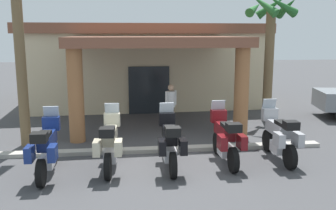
{
  "coord_description": "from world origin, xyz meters",
  "views": [
    {
      "loc": [
        -1.12,
        -9.88,
        3.49
      ],
      "look_at": [
        0.32,
        2.23,
        1.2
      ],
      "focal_mm": 40.44,
      "sensor_mm": 36.0,
      "label": 1
    }
  ],
  "objects_px": {
    "motel_building": "(143,63)",
    "palm_tree_roadside": "(16,2)",
    "motorcycle_blue": "(46,148)",
    "motorcycle_maroon": "(226,138)",
    "motorcycle_silver": "(279,136)",
    "pedestrian": "(171,103)",
    "motorcycle_cream": "(110,143)",
    "palm_tree_near_portico": "(270,32)",
    "motorcycle_black": "(170,142)"
  },
  "relations": [
    {
      "from": "motorcycle_silver",
      "to": "palm_tree_roadside",
      "type": "relative_size",
      "value": 0.36
    },
    {
      "from": "motorcycle_maroon",
      "to": "motorcycle_black",
      "type": "bearing_deg",
      "value": 96.95
    },
    {
      "from": "palm_tree_roadside",
      "to": "pedestrian",
      "type": "bearing_deg",
      "value": 18.69
    },
    {
      "from": "palm_tree_roadside",
      "to": "motorcycle_maroon",
      "type": "bearing_deg",
      "value": -21.91
    },
    {
      "from": "motorcycle_black",
      "to": "palm_tree_near_portico",
      "type": "distance_m",
      "value": 7.47
    },
    {
      "from": "motorcycle_silver",
      "to": "motorcycle_maroon",
      "type": "bearing_deg",
      "value": 92.76
    },
    {
      "from": "palm_tree_near_portico",
      "to": "pedestrian",
      "type": "bearing_deg",
      "value": -167.59
    },
    {
      "from": "motel_building",
      "to": "palm_tree_roadside",
      "type": "xyz_separation_m",
      "value": [
        -4.15,
        -7.65,
        2.4
      ]
    },
    {
      "from": "motel_building",
      "to": "motorcycle_cream",
      "type": "xyz_separation_m",
      "value": [
        -1.4,
        -10.1,
        -1.34
      ]
    },
    {
      "from": "motorcycle_cream",
      "to": "palm_tree_near_portico",
      "type": "height_order",
      "value": "palm_tree_near_portico"
    },
    {
      "from": "palm_tree_roadside",
      "to": "palm_tree_near_portico",
      "type": "xyz_separation_m",
      "value": [
        8.93,
        2.54,
        -0.85
      ]
    },
    {
      "from": "motorcycle_black",
      "to": "motorcycle_blue",
      "type": "bearing_deg",
      "value": 93.95
    },
    {
      "from": "motorcycle_cream",
      "to": "palm_tree_near_portico",
      "type": "bearing_deg",
      "value": -47.86
    },
    {
      "from": "motel_building",
      "to": "pedestrian",
      "type": "xyz_separation_m",
      "value": [
        0.71,
        -6.0,
        -1.07
      ]
    },
    {
      "from": "motorcycle_silver",
      "to": "palm_tree_near_portico",
      "type": "distance_m",
      "value": 5.83
    },
    {
      "from": "motorcycle_blue",
      "to": "palm_tree_near_portico",
      "type": "bearing_deg",
      "value": -55.63
    },
    {
      "from": "palm_tree_roadside",
      "to": "motel_building",
      "type": "bearing_deg",
      "value": 61.52
    },
    {
      "from": "palm_tree_roadside",
      "to": "palm_tree_near_portico",
      "type": "relative_size",
      "value": 1.2
    },
    {
      "from": "motorcycle_blue",
      "to": "motorcycle_maroon",
      "type": "bearing_deg",
      "value": -85.31
    },
    {
      "from": "motorcycle_silver",
      "to": "motel_building",
      "type": "bearing_deg",
      "value": 18.6
    },
    {
      "from": "motel_building",
      "to": "motorcycle_cream",
      "type": "height_order",
      "value": "motel_building"
    },
    {
      "from": "motel_building",
      "to": "motorcycle_maroon",
      "type": "bearing_deg",
      "value": -82.08
    },
    {
      "from": "motorcycle_cream",
      "to": "palm_tree_roadside",
      "type": "relative_size",
      "value": 0.36
    },
    {
      "from": "motel_building",
      "to": "motorcycle_blue",
      "type": "distance_m",
      "value": 10.88
    },
    {
      "from": "motel_building",
      "to": "palm_tree_roadside",
      "type": "height_order",
      "value": "palm_tree_roadside"
    },
    {
      "from": "motorcycle_silver",
      "to": "palm_tree_near_portico",
      "type": "height_order",
      "value": "palm_tree_near_portico"
    },
    {
      "from": "motel_building",
      "to": "palm_tree_near_portico",
      "type": "height_order",
      "value": "palm_tree_near_portico"
    },
    {
      "from": "motel_building",
      "to": "pedestrian",
      "type": "relative_size",
      "value": 7.03
    },
    {
      "from": "motorcycle_maroon",
      "to": "palm_tree_near_portico",
      "type": "height_order",
      "value": "palm_tree_near_portico"
    },
    {
      "from": "motorcycle_blue",
      "to": "palm_tree_roadside",
      "type": "relative_size",
      "value": 0.36
    },
    {
      "from": "motorcycle_blue",
      "to": "motorcycle_cream",
      "type": "relative_size",
      "value": 1.0
    },
    {
      "from": "motorcycle_silver",
      "to": "pedestrian",
      "type": "height_order",
      "value": "pedestrian"
    },
    {
      "from": "palm_tree_roadside",
      "to": "motorcycle_silver",
      "type": "bearing_deg",
      "value": -17.18
    },
    {
      "from": "motel_building",
      "to": "palm_tree_near_portico",
      "type": "relative_size",
      "value": 2.28
    },
    {
      "from": "motorcycle_cream",
      "to": "motorcycle_silver",
      "type": "xyz_separation_m",
      "value": [
        4.67,
        0.16,
        0.0
      ]
    },
    {
      "from": "motorcycle_silver",
      "to": "motorcycle_black",
      "type": "bearing_deg",
      "value": 95.39
    },
    {
      "from": "motorcycle_cream",
      "to": "motorcycle_maroon",
      "type": "distance_m",
      "value": 3.12
    },
    {
      "from": "motorcycle_black",
      "to": "pedestrian",
      "type": "distance_m",
      "value": 4.25
    },
    {
      "from": "motorcycle_maroon",
      "to": "palm_tree_roadside",
      "type": "xyz_separation_m",
      "value": [
        -5.86,
        2.36,
        3.74
      ]
    },
    {
      "from": "motorcycle_silver",
      "to": "pedestrian",
      "type": "distance_m",
      "value": 4.7
    },
    {
      "from": "motorcycle_black",
      "to": "motorcycle_silver",
      "type": "distance_m",
      "value": 3.13
    },
    {
      "from": "motorcycle_blue",
      "to": "motorcycle_maroon",
      "type": "height_order",
      "value": "same"
    },
    {
      "from": "motorcycle_blue",
      "to": "motorcycle_black",
      "type": "relative_size",
      "value": 1.0
    },
    {
      "from": "motorcycle_black",
      "to": "palm_tree_roadside",
      "type": "height_order",
      "value": "palm_tree_roadside"
    },
    {
      "from": "motorcycle_silver",
      "to": "palm_tree_roadside",
      "type": "bearing_deg",
      "value": 73.22
    },
    {
      "from": "motorcycle_black",
      "to": "palm_tree_roadside",
      "type": "xyz_separation_m",
      "value": [
        -4.3,
        2.56,
        3.74
      ]
    },
    {
      "from": "motorcycle_cream",
      "to": "motorcycle_black",
      "type": "height_order",
      "value": "same"
    },
    {
      "from": "motorcycle_cream",
      "to": "motorcycle_black",
      "type": "distance_m",
      "value": 1.56
    },
    {
      "from": "motorcycle_blue",
      "to": "motorcycle_maroon",
      "type": "xyz_separation_m",
      "value": [
        4.67,
        0.37,
        0.0
      ]
    },
    {
      "from": "motel_building",
      "to": "palm_tree_near_portico",
      "type": "distance_m",
      "value": 7.17
    }
  ]
}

